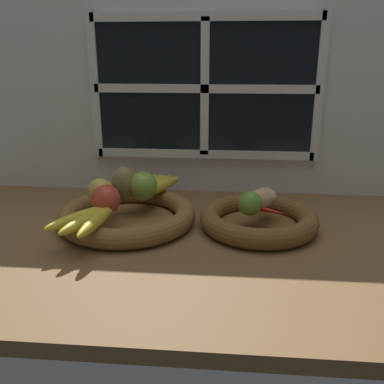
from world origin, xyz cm
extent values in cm
cube|color=brown|center=(0.00, 0.00, -1.50)|extent=(140.00, 90.00, 3.00)
cube|color=silver|center=(0.00, 30.00, 27.50)|extent=(140.00, 3.00, 55.00)
cube|color=black|center=(0.00, 28.10, 31.00)|extent=(64.00, 0.80, 38.00)
cube|color=white|center=(0.00, 27.50, 31.00)|extent=(2.40, 1.20, 38.00)
cube|color=white|center=(0.00, 27.50, 31.00)|extent=(64.00, 1.20, 2.40)
cube|color=white|center=(-32.00, 27.50, 31.00)|extent=(2.40, 1.20, 40.40)
cube|color=white|center=(32.00, 27.50, 31.00)|extent=(2.40, 1.20, 40.40)
cube|color=white|center=(0.00, 27.50, 50.00)|extent=(64.00, 1.20, 2.40)
cube|color=white|center=(0.00, 27.50, 12.00)|extent=(64.00, 1.20, 2.40)
cylinder|color=brown|center=(-17.50, 0.75, 0.50)|extent=(23.82, 23.82, 1.00)
torus|color=brown|center=(-17.50, 0.75, 2.41)|extent=(33.88, 33.88, 4.82)
cylinder|color=brown|center=(14.85, 0.75, 0.50)|extent=(19.48, 19.48, 1.00)
torus|color=brown|center=(14.85, 0.75, 2.41)|extent=(28.58, 28.58, 4.82)
sphere|color=gold|center=(-24.06, 1.40, 8.11)|extent=(6.57, 6.57, 6.57)
sphere|color=#7AA338|center=(-14.19, 5.21, 8.55)|extent=(7.45, 7.45, 7.45)
sphere|color=#CC422D|center=(-21.04, -4.45, 8.24)|extent=(6.83, 6.83, 6.83)
ellipsoid|color=olive|center=(-18.98, 5.04, 9.18)|extent=(8.58, 8.58, 8.70)
ellipsoid|color=gold|center=(-24.90, -10.99, 6.21)|extent=(12.71, 16.38, 2.77)
ellipsoid|color=gold|center=(-22.95, -12.04, 6.21)|extent=(9.14, 17.88, 2.77)
ellipsoid|color=gold|center=(-20.81, -12.58, 6.21)|extent=(5.02, 18.30, 2.77)
sphere|color=brown|center=(-19.68, -3.60, 6.21)|extent=(2.50, 2.50, 2.50)
ellipsoid|color=yellow|center=(-10.79, 12.73, 6.33)|extent=(10.35, 17.93, 3.01)
ellipsoid|color=yellow|center=(-11.91, 13.15, 6.33)|extent=(8.24, 18.41, 3.01)
ellipsoid|color=yellow|center=(-13.08, 13.43, 6.33)|extent=(6.00, 18.58, 3.01)
ellipsoid|color=yellow|center=(-14.27, 13.55, 6.33)|extent=(3.65, 18.43, 3.01)
ellipsoid|color=yellow|center=(-15.47, 13.51, 6.33)|extent=(4.75, 18.54, 3.01)
sphere|color=brown|center=(-14.59, 4.38, 6.33)|extent=(2.71, 2.71, 2.71)
ellipsoid|color=tan|center=(14.85, 0.75, 7.35)|extent=(8.09, 7.97, 5.05)
ellipsoid|color=tan|center=(16.78, 5.00, 6.87)|extent=(7.17, 8.36, 4.09)
sphere|color=olive|center=(12.36, -2.99, 7.68)|extent=(5.71, 5.71, 5.71)
cone|color=red|center=(15.46, -1.81, 5.91)|extent=(11.87, 7.64, 2.18)
camera|label=1|loc=(6.92, -94.22, 40.32)|focal=39.12mm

